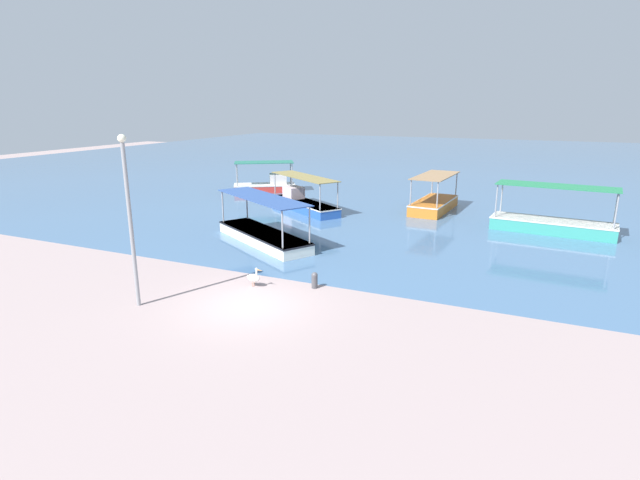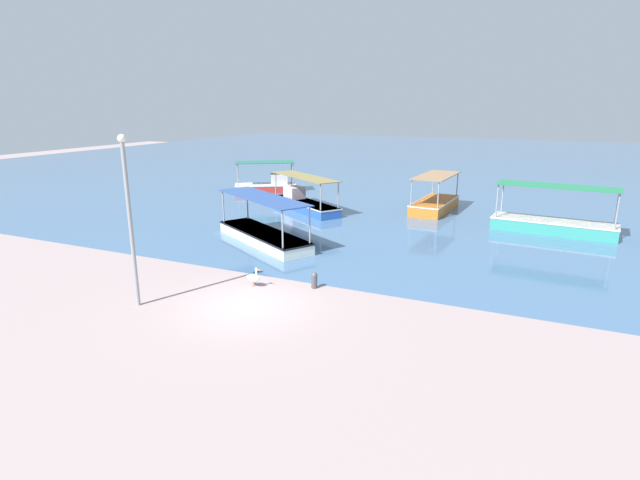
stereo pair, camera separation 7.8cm
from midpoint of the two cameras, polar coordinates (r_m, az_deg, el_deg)
The scene contains 10 objects.
ground at distance 18.05m, azimuth -8.42°, elevation -7.46°, with size 120.00×120.00×0.00m, color gray.
harbor_water at distance 62.99m, azimuth 15.89°, elevation 8.46°, with size 110.00×90.00×0.00m, color #43678E.
fishing_boat_far_right at distance 33.60m, azimuth -2.02°, elevation 4.37°, with size 6.32×4.95×2.29m.
fishing_boat_near_left at distance 30.43m, azimuth 24.94°, elevation 1.75°, with size 6.54×2.50×2.64m.
fishing_boat_far_left at distance 25.80m, azimuth -6.59°, elevation 0.73°, with size 6.82×5.01×2.38m.
fishing_boat_near_right at distance 40.95m, azimuth -6.14°, elevation 6.33°, with size 5.19×4.24×2.41m.
fishing_boat_outer at distance 34.15m, azimuth 12.81°, elevation 4.13°, with size 2.38×5.53×2.39m.
pelican at distance 19.70m, azimuth -7.70°, elevation -4.27°, with size 0.81×0.36×0.80m.
lamp_post at distance 18.11m, azimuth -21.06°, elevation 2.87°, with size 0.28×0.28×5.98m.
mooring_bollard at distance 19.40m, azimuth -0.74°, elevation -4.55°, with size 0.25×0.25×0.64m.
Camera 1 is at (9.10, -13.95, 6.95)m, focal length 28.00 mm.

